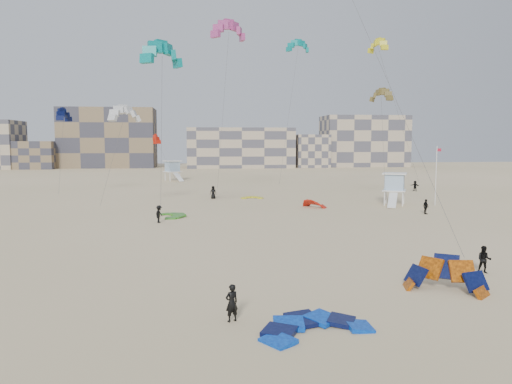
{
  "coord_description": "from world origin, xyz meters",
  "views": [
    {
      "loc": [
        -2.05,
        -23.71,
        7.83
      ],
      "look_at": [
        1.25,
        6.0,
        4.82
      ],
      "focal_mm": 35.0,
      "sensor_mm": 36.0,
      "label": 1
    }
  ],
  "objects": [
    {
      "name": "kitesurfer_main",
      "position": [
        -0.78,
        -2.6,
        0.84
      ],
      "size": [
        0.72,
        0.63,
        1.67
      ],
      "primitive_type": "imported",
      "rotation": [
        0.0,
        0.0,
        3.6
      ],
      "color": "black",
      "rests_on": "ground"
    },
    {
      "name": "kitesurfer_c",
      "position": [
        -6.12,
        24.89,
        0.85
      ],
      "size": [
        1.0,
        1.26,
        1.71
      ],
      "primitive_type": "imported",
      "rotation": [
        0.0,
        0.0,
        1.19
      ],
      "color": "black",
      "rests_on": "ground"
    },
    {
      "name": "kite_fly_yellow",
      "position": [
        24.63,
        50.48,
        22.08
      ],
      "size": [
        9.54,
        4.66,
        22.31
      ],
      "rotation": [
        0.0,
        0.0,
        -1.23
      ],
      "color": "#FFF82D",
      "rests_on": "ground"
    },
    {
      "name": "lifeguard_tower_near",
      "position": [
        21.86,
        35.61,
        1.98
      ],
      "size": [
        3.78,
        5.98,
        4.0
      ],
      "rotation": [
        0.0,
        0.0,
        -0.45
      ],
      "color": "white",
      "rests_on": "ground"
    },
    {
      "name": "kite_fly_grey",
      "position": [
        -10.51,
        34.25,
        10.81
      ],
      "size": [
        5.13,
        5.86,
        11.35
      ],
      "rotation": [
        0.0,
        0.0,
        0.64
      ],
      "color": "white",
      "rests_on": "ground"
    },
    {
      "name": "kite_fly_teal_b",
      "position": [
        14.03,
        58.54,
        23.26
      ],
      "size": [
        5.72,
        5.28,
        23.34
      ],
      "rotation": [
        0.0,
        0.0,
        0.21
      ],
      "color": "#069C8B",
      "rests_on": "ground"
    },
    {
      "name": "kite_fly_olive",
      "position": [
        20.2,
        36.6,
        13.44
      ],
      "size": [
        4.17,
        6.33,
        13.55
      ],
      "rotation": [
        0.0,
        0.0,
        -0.99
      ],
      "color": "brown",
      "rests_on": "ground"
    },
    {
      "name": "condo_fill_right",
      "position": [
        32.0,
        128.0,
        5.0
      ],
      "size": [
        10.0,
        10.0,
        10.0
      ],
      "primitive_type": "cube",
      "color": "tan",
      "rests_on": "ground"
    },
    {
      "name": "ground",
      "position": [
        0.0,
        0.0,
        0.0
      ],
      "size": [
        320.0,
        320.0,
        0.0
      ],
      "primitive_type": "plane",
      "color": "beige",
      "rests_on": "ground"
    },
    {
      "name": "kite_ground_green",
      "position": [
        -5.1,
        28.86,
        0.0
      ],
      "size": [
        4.7,
        4.52,
        0.65
      ],
      "primitive_type": null,
      "rotation": [
        0.05,
        0.0,
        -1.35
      ],
      "color": "#449324",
      "rests_on": "ground"
    },
    {
      "name": "condo_fill_left",
      "position": [
        -50.0,
        128.0,
        4.0
      ],
      "size": [
        12.0,
        10.0,
        8.0
      ],
      "primitive_type": "cube",
      "color": "#796549",
      "rests_on": "ground"
    },
    {
      "name": "kite_ground_blue",
      "position": [
        2.56,
        -4.08,
        0.0
      ],
      "size": [
        5.61,
        5.76,
        1.12
      ],
      "primitive_type": null,
      "rotation": [
        0.1,
        0.0,
        0.3
      ],
      "color": "blue",
      "rests_on": "ground"
    },
    {
      "name": "lifeguard_tower_far",
      "position": [
        -7.73,
        77.82,
        2.02
      ],
      "size": [
        3.92,
        6.11,
        4.07
      ],
      "rotation": [
        0.0,
        0.0,
        0.51
      ],
      "color": "white",
      "rests_on": "ground"
    },
    {
      "name": "condo_west_b",
      "position": [
        -30.0,
        134.0,
        9.0
      ],
      "size": [
        28.0,
        14.0,
        18.0
      ],
      "primitive_type": "cube",
      "color": "#796549",
      "rests_on": "ground"
    },
    {
      "name": "kite_ground_red_far",
      "position": [
        11.36,
        34.43,
        0.0
      ],
      "size": [
        4.21,
        4.18,
        2.74
      ],
      "primitive_type": null,
      "rotation": [
        0.59,
        0.0,
        2.24
      ],
      "color": "red",
      "rests_on": "ground"
    },
    {
      "name": "kite_fly_pink",
      "position": [
        1.9,
        44.75,
        22.49
      ],
      "size": [
        6.24,
        7.53,
        22.87
      ],
      "rotation": [
        0.0,
        0.0,
        0.46
      ],
      "color": "#BB4A8E",
      "rests_on": "ground"
    },
    {
      "name": "kitesurfer_e",
      "position": [
        -0.39,
        44.8,
        0.89
      ],
      "size": [
        0.96,
        0.73,
        1.78
      ],
      "primitive_type": "imported",
      "rotation": [
        0.0,
        0.0,
        -0.2
      ],
      "color": "black",
      "rests_on": "ground"
    },
    {
      "name": "kitesurfer_b",
      "position": [
        14.72,
        3.8,
        0.82
      ],
      "size": [
        1.01,
        0.95,
        1.65
      ],
      "primitive_type": "imported",
      "rotation": [
        0.0,
        0.0,
        -0.55
      ],
      "color": "black",
      "rests_on": "ground"
    },
    {
      "name": "kite_ground_orange",
      "position": [
        10.65,
        0.64,
        0.0
      ],
      "size": [
        5.92,
        5.86,
        4.21
      ],
      "primitive_type": null,
      "rotation": [
        1.0,
        0.0,
        -0.55
      ],
      "color": "orange",
      "rests_on": "ground"
    },
    {
      "name": "kitesurfer_f",
      "position": [
        31.89,
        52.11,
        0.83
      ],
      "size": [
        1.28,
        1.55,
        1.66
      ],
      "primitive_type": "imported",
      "rotation": [
        0.0,
        0.0,
        -0.96
      ],
      "color": "black",
      "rests_on": "ground"
    },
    {
      "name": "kite_ground_yellow",
      "position": [
        4.99,
        44.74,
        0.0
      ],
      "size": [
        3.01,
        3.16,
        0.54
      ],
      "primitive_type": null,
      "rotation": [
        0.05,
        0.0,
        -0.09
      ],
      "color": "#FFF82D",
      "rests_on": "ground"
    },
    {
      "name": "flagpole",
      "position": [
        26.78,
        34.72,
        3.85
      ],
      "size": [
        0.59,
        0.09,
        7.3
      ],
      "color": "white",
      "rests_on": "ground"
    },
    {
      "name": "condo_east",
      "position": [
        50.0,
        132.0,
        8.0
      ],
      "size": [
        26.0,
        14.0,
        16.0
      ],
      "primitive_type": "cube",
      "color": "tan",
      "rests_on": "ground"
    },
    {
      "name": "kite_fly_red",
      "position": [
        -9.81,
        66.73,
        8.14
      ],
      "size": [
        6.01,
        11.46,
        8.33
      ],
      "rotation": [
        0.0,
        0.0,
        1.79
      ],
      "color": "red",
      "rests_on": "ground"
    },
    {
      "name": "kitesurfer_d",
      "position": [
        22.2,
        27.58,
        0.82
      ],
      "size": [
        0.51,
        1.0,
        1.64
      ],
      "primitive_type": "imported",
      "rotation": [
        0.0,
        0.0,
        1.68
      ],
      "color": "black",
      "rests_on": "ground"
    },
    {
      "name": "condo_mid",
      "position": [
        10.0,
        130.0,
        6.0
      ],
      "size": [
        32.0,
        16.0,
        12.0
      ],
      "primitive_type": "cube",
      "color": "tan",
      "rests_on": "ground"
    },
    {
      "name": "kite_fly_teal_a",
      "position": [
        -5.42,
        23.11,
        15.57
      ],
      "size": [
        5.74,
        5.74,
        15.9
      ],
      "rotation": [
        0.0,
        0.0,
        0.78
      ],
      "color": "#069C8B",
      "rests_on": "ground"
    },
    {
      "name": "kite_fly_navy",
      "position": [
        -21.13,
        49.66,
        11.45
      ],
      "size": [
        3.73,
        7.68,
        11.57
      ],
      "rotation": [
        0.0,
        0.0,
        1.44
      ],
      "color": "#0C1447",
      "rests_on": "ground"
    }
  ]
}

